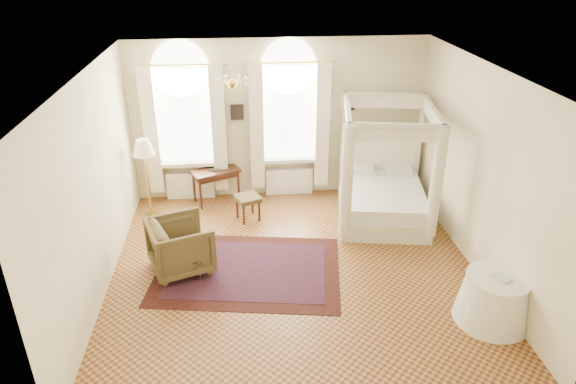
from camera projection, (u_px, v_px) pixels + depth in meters
The scene contains 18 objects.
ground at pixel (294, 270), 8.58m from camera, with size 6.00×6.00×0.00m, color olive.
room_walls at pixel (295, 161), 7.71m from camera, with size 6.00×6.00×6.00m.
window_left at pixel (186, 132), 10.33m from camera, with size 1.62×0.27×3.29m.
window_right at pixel (289, 129), 10.51m from camera, with size 1.62×0.27×3.29m.
chandelier at pixel (232, 82), 8.30m from camera, with size 0.51×0.45×0.50m.
wall_pictures at pixel (283, 109), 10.41m from camera, with size 2.54×0.03×0.39m.
canopy_bed at pixel (383, 194), 10.00m from camera, with size 2.03×2.34×2.27m.
nightstand at pixel (381, 181), 11.05m from camera, with size 0.42×0.38×0.60m, color #3A1B10.
nightstand_lamp at pixel (384, 158), 10.82m from camera, with size 0.25×0.25×0.37m.
writing_desk at pixel (216, 175), 10.60m from camera, with size 1.08×0.84×0.72m.
laptop at pixel (216, 169), 10.56m from camera, with size 0.29×0.19×0.02m, color black.
stool at pixel (248, 200), 9.98m from camera, with size 0.57×0.57×0.50m.
armchair at pixel (181, 246), 8.43m from camera, with size 0.94×0.97×0.88m, color #4B3D20.
coffee_table at pixel (186, 259), 8.30m from camera, with size 0.55×0.40×0.36m.
floor_lamp at pixel (144, 152), 9.69m from camera, with size 0.41×0.41×1.61m.
oriental_rug at pixel (248, 270), 8.57m from camera, with size 3.33×2.62×0.01m.
side_table at pixel (494, 299), 7.31m from camera, with size 1.08×1.08×0.73m.
book at pixel (498, 280), 7.07m from camera, with size 0.18×0.24×0.02m, color black.
Camera 1 is at (-0.81, -7.09, 4.93)m, focal length 32.00 mm.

